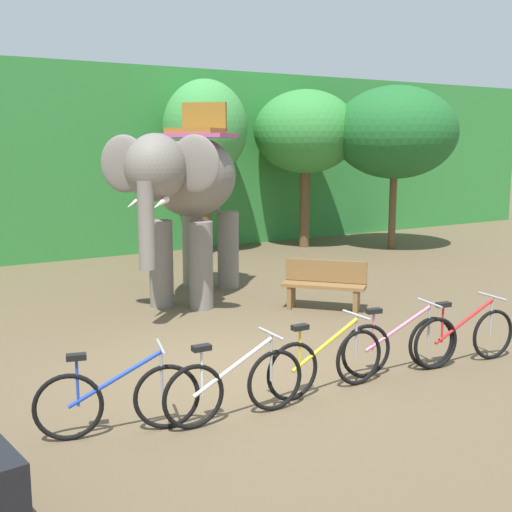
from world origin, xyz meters
The scene contains 12 objects.
ground_plane centered at (0.00, 0.00, 0.00)m, with size 80.00×80.00×0.00m, color brown.
foliage_hedge centered at (0.00, 12.46, 2.51)m, with size 36.00×6.00×5.03m, color #338438.
tree_left centered at (4.09, 8.57, 3.35)m, with size 2.27×2.27×4.66m.
tree_center_right centered at (7.05, 8.10, 3.29)m, with size 2.95×2.95×4.49m.
tree_center_left centered at (8.98, 6.51, 3.28)m, with size 3.46×3.46×4.57m.
elephant centered at (1.28, 3.82, 2.20)m, with size 3.69×3.67×3.78m.
bike_blue centered at (-2.01, -1.15, 0.39)m, with size 1.66×0.63×0.92m.
bike_white centered at (-0.79, -1.45, 0.39)m, with size 1.71×0.52×0.92m.
bike_yellow centered at (0.54, -1.35, 0.39)m, with size 1.71×0.52×0.92m.
bike_pink centered at (1.78, -1.29, 0.39)m, with size 1.69×0.53×0.92m.
bike_red centered at (2.79, -1.50, 0.39)m, with size 1.70×0.52×0.92m.
wooden_bench centered at (3.03, 1.93, 0.48)m, with size 1.30×1.40×0.89m.
Camera 1 is at (-4.21, -7.40, 2.99)m, focal length 46.47 mm.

